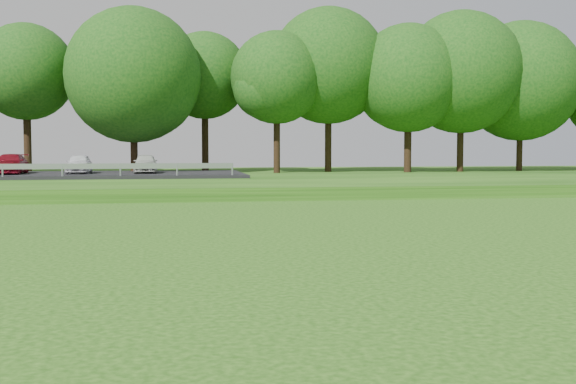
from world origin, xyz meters
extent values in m
cube|color=#18410C|center=(0.00, 34.00, 0.30)|extent=(130.00, 30.00, 0.60)
cube|color=gray|center=(0.00, 20.00, 0.02)|extent=(130.00, 1.60, 0.04)
cube|color=black|center=(-24.00, 33.00, 0.69)|extent=(24.00, 9.00, 0.18)
imported|color=maroon|center=(-26.00, 33.00, 1.38)|extent=(1.68, 4.14, 1.20)
imported|color=white|center=(-22.00, 33.00, 1.38)|extent=(1.42, 3.52, 1.20)
imported|color=silver|center=(-18.00, 33.00, 1.38)|extent=(1.42, 3.52, 1.20)
camera|label=1|loc=(-16.84, -12.62, 2.46)|focal=45.00mm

